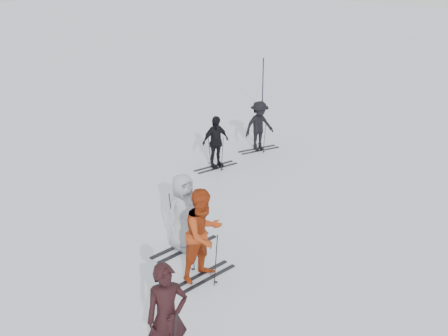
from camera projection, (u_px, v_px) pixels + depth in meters
name	position (u px, v px, depth m)	size (l,w,h in m)	color
ground	(200.00, 214.00, 14.70)	(120.00, 120.00, 0.00)	silver
skier_near_dark	(167.00, 319.00, 9.02)	(0.69, 0.45, 1.90)	black
skier_red	(204.00, 236.00, 11.52)	(0.97, 0.76, 2.00)	#A23612
skier_grey	(183.00, 213.00, 12.75)	(0.88, 0.57, 1.80)	#9CA2A5
skier_uphill_left	(216.00, 143.00, 17.55)	(0.97, 0.41, 1.66)	black
skier_uphill_far	(259.00, 126.00, 19.10)	(1.09, 0.63, 1.69)	black
skis_near_dark	(168.00, 334.00, 9.12)	(0.95, 1.80, 1.31)	black
skis_red	(204.00, 253.00, 11.67)	(0.85, 1.60, 1.17)	black
skis_grey	(183.00, 222.00, 12.83)	(0.96, 1.81, 1.32)	black
skis_uphill_left	(216.00, 151.00, 17.65)	(0.82, 1.55, 1.13)	black
skis_uphill_far	(259.00, 134.00, 19.20)	(0.82, 1.55, 1.13)	black
piste_marker	(263.00, 84.00, 23.96)	(0.05, 0.05, 2.21)	black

